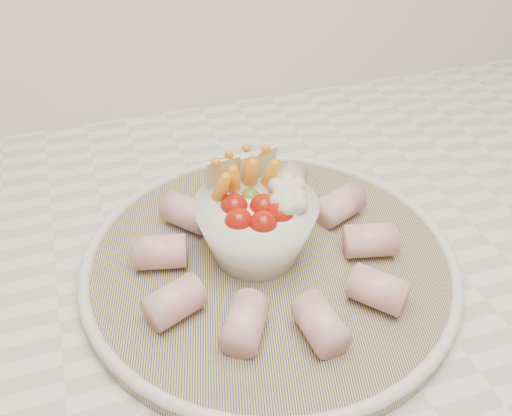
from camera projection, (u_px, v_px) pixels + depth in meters
name	position (u px, v px, depth m)	size (l,w,h in m)	color
serving_platter	(270.00, 262.00, 0.58)	(0.46, 0.46, 0.02)	navy
veggie_bowl	(256.00, 223.00, 0.56)	(0.12, 0.12, 0.10)	white
cured_meat_rolls	(269.00, 246.00, 0.57)	(0.26, 0.28, 0.03)	#C0575E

